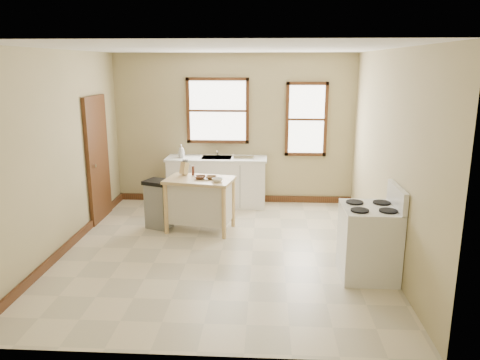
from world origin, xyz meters
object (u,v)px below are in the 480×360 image
at_px(soap_bottle_b, 181,152).
at_px(knife_block, 184,169).
at_px(bowl_b, 211,177).
at_px(soap_bottle_a, 181,151).
at_px(gas_stove, 369,232).
at_px(bowl_c, 217,180).
at_px(trash_bin, 159,204).
at_px(bowl_a, 200,177).
at_px(dish_rack, 244,156).
at_px(pepper_grinder, 193,171).
at_px(kitchen_island, 200,205).

height_order(soap_bottle_b, knife_block, soap_bottle_b).
bearing_deg(bowl_b, soap_bottle_b, 117.61).
xyz_separation_m(soap_bottle_a, gas_stove, (2.84, -2.83, -0.46)).
bearing_deg(bowl_c, soap_bottle_b, 118.36).
xyz_separation_m(bowl_c, trash_bin, (-0.99, 0.26, -0.48)).
distance_m(bowl_b, trash_bin, 0.99).
relative_size(bowl_a, bowl_b, 1.05).
xyz_separation_m(bowl_b, trash_bin, (-0.87, 0.08, -0.48)).
bearing_deg(dish_rack, bowl_b, -103.96).
bearing_deg(knife_block, gas_stove, -1.86).
xyz_separation_m(soap_bottle_b, gas_stove, (2.86, -2.90, -0.42)).
bearing_deg(trash_bin, pepper_grinder, 35.89).
relative_size(bowl_a, bowl_c, 1.10).
bearing_deg(soap_bottle_b, bowl_a, -50.50).
distance_m(kitchen_island, trash_bin, 0.69).
xyz_separation_m(soap_bottle_b, bowl_b, (0.71, -1.36, -0.14)).
bearing_deg(pepper_grinder, bowl_a, -58.63).
bearing_deg(gas_stove, bowl_a, 146.56).
bearing_deg(bowl_b, bowl_a, -175.92).
bearing_deg(soap_bottle_b, trash_bin, -79.06).
distance_m(soap_bottle_a, bowl_b, 1.47).
bearing_deg(soap_bottle_b, bowl_b, -44.44).
bearing_deg(knife_block, bowl_a, -8.13).
distance_m(kitchen_island, bowl_b, 0.48).
bearing_deg(kitchen_island, soap_bottle_a, 122.01).
bearing_deg(pepper_grinder, bowl_b, -35.97).
height_order(kitchen_island, bowl_a, bowl_a).
bearing_deg(bowl_a, bowl_b, 4.08).
xyz_separation_m(kitchen_island, knife_block, (-0.28, 0.24, 0.53)).
bearing_deg(bowl_b, dish_rack, 71.31).
relative_size(soap_bottle_a, gas_stove, 0.21).
relative_size(soap_bottle_b, trash_bin, 0.23).
bearing_deg(gas_stove, pepper_grinder, 144.29).
distance_m(soap_bottle_a, trash_bin, 1.38).
bearing_deg(bowl_a, soap_bottle_b, 111.56).
bearing_deg(gas_stove, dish_rack, 120.73).
relative_size(kitchen_island, knife_block, 5.20).
distance_m(soap_bottle_b, gas_stove, 4.10).
relative_size(soap_bottle_a, knife_block, 1.25).
relative_size(knife_block, trash_bin, 0.25).
bearing_deg(gas_stove, soap_bottle_a, 135.12).
distance_m(soap_bottle_b, dish_rack, 1.16).
xyz_separation_m(pepper_grinder, bowl_c, (0.44, -0.41, -0.05)).
bearing_deg(pepper_grinder, kitchen_island, -59.53).
xyz_separation_m(bowl_a, trash_bin, (-0.70, 0.09, -0.48)).
relative_size(knife_block, bowl_b, 1.12).
xyz_separation_m(kitchen_island, bowl_c, (0.30, -0.18, 0.45)).
relative_size(pepper_grinder, bowl_b, 0.84).
bearing_deg(bowl_a, trash_bin, 172.37).
xyz_separation_m(dish_rack, bowl_a, (-0.62, -1.33, -0.09)).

